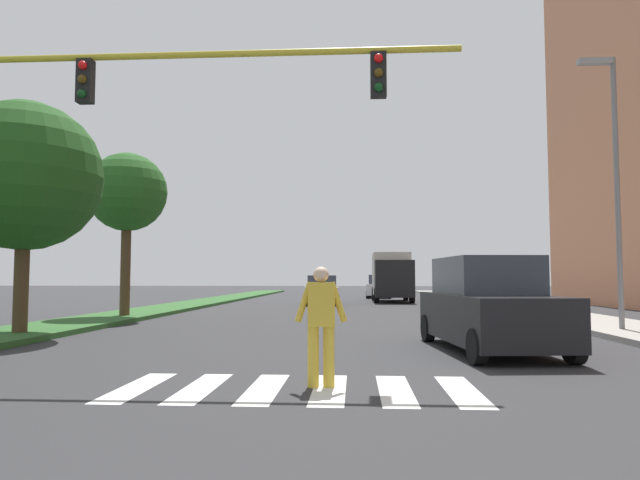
{
  "coord_description": "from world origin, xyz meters",
  "views": [
    {
      "loc": [
        0.8,
        0.26,
        1.54
      ],
      "look_at": [
        -0.07,
        14.49,
        2.48
      ],
      "focal_mm": 31.7,
      "sensor_mm": 36.0,
      "label": 1
    }
  ],
  "objects_px": {
    "sedan_midblock": "(321,291)",
    "sedan_distant": "(380,287)",
    "truck_box_delivery": "(392,276)",
    "tree_far": "(127,193)",
    "tree_mid": "(25,176)",
    "street_lamp_right": "(613,166)",
    "traffic_light_gantry": "(85,120)",
    "suv_crossing": "(488,306)",
    "pedestrian_performer": "(321,320)"
  },
  "relations": [
    {
      "from": "sedan_midblock",
      "to": "sedan_distant",
      "type": "bearing_deg",
      "value": 70.7
    },
    {
      "from": "sedan_distant",
      "to": "truck_box_delivery",
      "type": "relative_size",
      "value": 0.68
    },
    {
      "from": "truck_box_delivery",
      "to": "tree_far",
      "type": "bearing_deg",
      "value": -124.11
    },
    {
      "from": "tree_mid",
      "to": "truck_box_delivery",
      "type": "height_order",
      "value": "tree_mid"
    },
    {
      "from": "tree_mid",
      "to": "street_lamp_right",
      "type": "xyz_separation_m",
      "value": [
        15.61,
        1.87,
        0.45
      ]
    },
    {
      "from": "sedan_midblock",
      "to": "truck_box_delivery",
      "type": "bearing_deg",
      "value": 45.41
    },
    {
      "from": "traffic_light_gantry",
      "to": "suv_crossing",
      "type": "distance_m",
      "value": 8.75
    },
    {
      "from": "sedan_midblock",
      "to": "truck_box_delivery",
      "type": "distance_m",
      "value": 6.11
    },
    {
      "from": "sedan_midblock",
      "to": "traffic_light_gantry",
      "type": "bearing_deg",
      "value": -97.63
    },
    {
      "from": "tree_mid",
      "to": "sedan_distant",
      "type": "height_order",
      "value": "tree_mid"
    },
    {
      "from": "tree_mid",
      "to": "suv_crossing",
      "type": "relative_size",
      "value": 1.25
    },
    {
      "from": "tree_far",
      "to": "suv_crossing",
      "type": "height_order",
      "value": "tree_far"
    },
    {
      "from": "sedan_midblock",
      "to": "sedan_distant",
      "type": "xyz_separation_m",
      "value": [
        3.76,
        10.74,
        0.03
      ]
    },
    {
      "from": "tree_far",
      "to": "truck_box_delivery",
      "type": "bearing_deg",
      "value": 55.89
    },
    {
      "from": "tree_mid",
      "to": "traffic_light_gantry",
      "type": "height_order",
      "value": "traffic_light_gantry"
    },
    {
      "from": "sedan_midblock",
      "to": "truck_box_delivery",
      "type": "relative_size",
      "value": 0.7
    },
    {
      "from": "suv_crossing",
      "to": "sedan_distant",
      "type": "bearing_deg",
      "value": 91.77
    },
    {
      "from": "street_lamp_right",
      "to": "pedestrian_performer",
      "type": "xyz_separation_m",
      "value": [
        -7.59,
        -7.8,
        -3.66
      ]
    },
    {
      "from": "tree_mid",
      "to": "sedan_midblock",
      "type": "xyz_separation_m",
      "value": [
        6.61,
        17.99,
        -3.38
      ]
    },
    {
      "from": "tree_mid",
      "to": "pedestrian_performer",
      "type": "xyz_separation_m",
      "value": [
        8.03,
        -5.93,
        -3.21
      ]
    },
    {
      "from": "sedan_distant",
      "to": "sedan_midblock",
      "type": "bearing_deg",
      "value": -109.3
    },
    {
      "from": "traffic_light_gantry",
      "to": "sedan_distant",
      "type": "height_order",
      "value": "traffic_light_gantry"
    },
    {
      "from": "truck_box_delivery",
      "to": "tree_mid",
      "type": "bearing_deg",
      "value": -115.96
    },
    {
      "from": "street_lamp_right",
      "to": "truck_box_delivery",
      "type": "bearing_deg",
      "value": 103.11
    },
    {
      "from": "tree_far",
      "to": "sedan_midblock",
      "type": "xyz_separation_m",
      "value": [
        6.54,
        11.61,
        -3.89
      ]
    },
    {
      "from": "pedestrian_performer",
      "to": "tree_mid",
      "type": "bearing_deg",
      "value": 143.55
    },
    {
      "from": "traffic_light_gantry",
      "to": "sedan_midblock",
      "type": "xyz_separation_m",
      "value": [
        2.97,
        22.16,
        -3.63
      ]
    },
    {
      "from": "tree_mid",
      "to": "street_lamp_right",
      "type": "distance_m",
      "value": 15.73
    },
    {
      "from": "suv_crossing",
      "to": "sedan_distant",
      "type": "relative_size",
      "value": 1.14
    },
    {
      "from": "traffic_light_gantry",
      "to": "truck_box_delivery",
      "type": "relative_size",
      "value": 1.57
    },
    {
      "from": "street_lamp_right",
      "to": "suv_crossing",
      "type": "distance_m",
      "value": 6.73
    },
    {
      "from": "traffic_light_gantry",
      "to": "street_lamp_right",
      "type": "bearing_deg",
      "value": 26.77
    },
    {
      "from": "tree_far",
      "to": "traffic_light_gantry",
      "type": "bearing_deg",
      "value": -71.31
    },
    {
      "from": "sedan_distant",
      "to": "truck_box_delivery",
      "type": "bearing_deg",
      "value": -85.71
    },
    {
      "from": "tree_far",
      "to": "traffic_light_gantry",
      "type": "xyz_separation_m",
      "value": [
        3.57,
        -10.55,
        -0.26
      ]
    },
    {
      "from": "street_lamp_right",
      "to": "suv_crossing",
      "type": "relative_size",
      "value": 1.57
    },
    {
      "from": "sedan_midblock",
      "to": "sedan_distant",
      "type": "relative_size",
      "value": 1.04
    },
    {
      "from": "tree_far",
      "to": "truck_box_delivery",
      "type": "height_order",
      "value": "tree_far"
    },
    {
      "from": "sedan_distant",
      "to": "suv_crossing",
      "type": "bearing_deg",
      "value": -88.23
    },
    {
      "from": "pedestrian_performer",
      "to": "suv_crossing",
      "type": "relative_size",
      "value": 0.35
    },
    {
      "from": "tree_mid",
      "to": "truck_box_delivery",
      "type": "xyz_separation_m",
      "value": [
        10.86,
        22.29,
        -2.51
      ]
    },
    {
      "from": "traffic_light_gantry",
      "to": "pedestrian_performer",
      "type": "relative_size",
      "value": 5.77
    },
    {
      "from": "tree_far",
      "to": "pedestrian_performer",
      "type": "bearing_deg",
      "value": -57.11
    },
    {
      "from": "traffic_light_gantry",
      "to": "sedan_midblock",
      "type": "relative_size",
      "value": 2.24
    },
    {
      "from": "sedan_midblock",
      "to": "truck_box_delivery",
      "type": "xyz_separation_m",
      "value": [
        4.25,
        4.31,
        0.87
      ]
    },
    {
      "from": "tree_far",
      "to": "traffic_light_gantry",
      "type": "height_order",
      "value": "tree_far"
    },
    {
      "from": "sedan_distant",
      "to": "truck_box_delivery",
      "type": "distance_m",
      "value": 6.51
    },
    {
      "from": "street_lamp_right",
      "to": "sedan_distant",
      "type": "xyz_separation_m",
      "value": [
        -5.24,
        26.86,
        -3.8
      ]
    },
    {
      "from": "suv_crossing",
      "to": "truck_box_delivery",
      "type": "height_order",
      "value": "truck_box_delivery"
    },
    {
      "from": "traffic_light_gantry",
      "to": "pedestrian_performer",
      "type": "bearing_deg",
      "value": -21.81
    }
  ]
}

